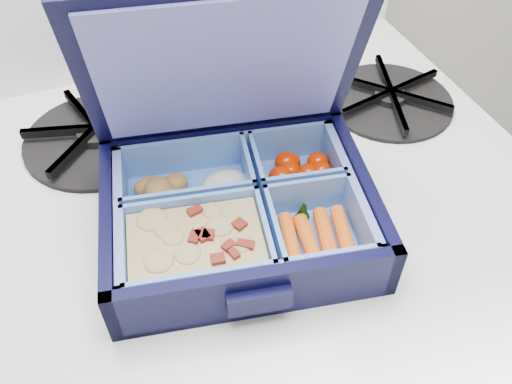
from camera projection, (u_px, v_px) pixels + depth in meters
name	position (u px, v px, depth m)	size (l,w,h in m)	color
stove	(258.00, 361.00, 0.93)	(0.61, 0.61, 0.91)	white
bento_box	(239.00, 212.00, 0.52)	(0.25, 0.20, 0.06)	black
burner_grate	(390.00, 95.00, 0.68)	(0.16, 0.16, 0.02)	black
burner_grate_rear	(97.00, 134.00, 0.63)	(0.17, 0.17, 0.02)	black
fork	(288.00, 121.00, 0.66)	(0.02, 0.16, 0.01)	silver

